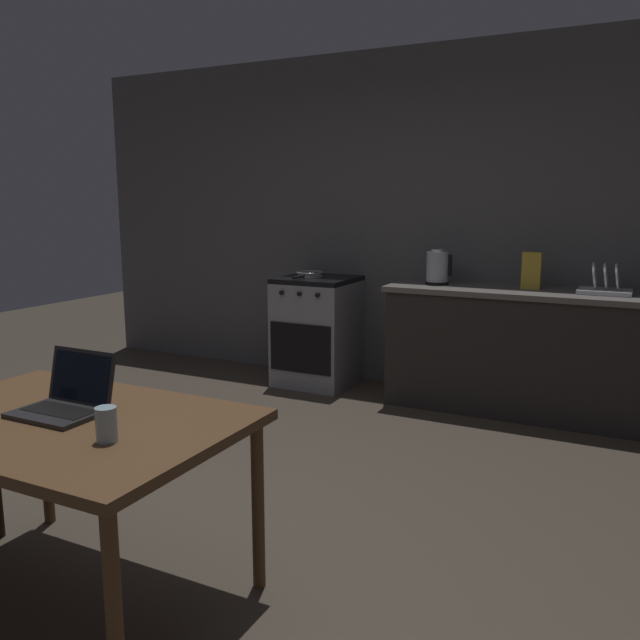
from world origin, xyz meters
TOP-DOWN VIEW (x-y plane):
  - ground_plane at (0.00, 0.00)m, footprint 12.00×12.00m
  - back_wall at (0.30, 2.68)m, footprint 6.40×0.10m
  - kitchen_counter at (1.29, 2.33)m, footprint 2.16×0.64m
  - stove_oven at (-0.48, 2.32)m, footprint 0.60×0.62m
  - dining_table at (0.05, -0.80)m, footprint 1.31×0.90m
  - laptop at (0.01, -0.76)m, footprint 0.32×0.27m
  - electric_kettle at (0.53, 2.33)m, footprint 0.20×0.17m
  - frying_pan at (-0.54, 2.30)m, footprint 0.23×0.40m
  - drinking_glass at (0.37, -0.91)m, footprint 0.07×0.07m
  - cereal_box at (1.21, 2.35)m, footprint 0.13×0.05m
  - dish_rack at (1.70, 2.33)m, footprint 0.34×0.26m

SIDE VIEW (x-z plane):
  - ground_plane at x=0.00m, z-range 0.00..0.00m
  - stove_oven at x=-0.48m, z-range 0.00..0.90m
  - kitchen_counter at x=1.29m, z-range 0.00..0.90m
  - dining_table at x=0.05m, z-range 0.30..1.03m
  - laptop at x=0.01m, z-range 0.67..0.89m
  - drinking_glass at x=0.37m, z-range 0.73..0.85m
  - frying_pan at x=-0.54m, z-range 0.90..0.95m
  - dish_rack at x=1.70m, z-range 0.84..1.05m
  - electric_kettle at x=0.53m, z-range 0.90..1.16m
  - cereal_box at x=1.21m, z-range 0.90..1.17m
  - back_wall at x=0.30m, z-range 0.00..2.71m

